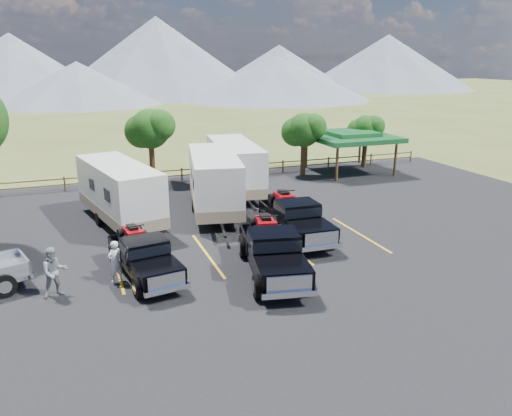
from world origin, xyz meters
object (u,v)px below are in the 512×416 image
object	(u,v)px
rig_right	(295,217)
person_b	(54,272)
person_a	(115,261)
rig_center	(272,250)
pavilion	(350,137)
trailer_right	(235,167)
rig_left	(144,255)
trailer_center	(214,182)
trailer_left	(119,193)

from	to	relation	value
rig_right	person_b	size ratio (longest dim) A/B	3.24
rig_right	person_a	distance (m)	9.23
rig_center	person_b	world-z (taller)	rig_center
rig_right	person_b	world-z (taller)	rig_right
pavilion	trailer_right	bearing A→B (deg)	-163.35
pavilion	rig_left	distance (m)	22.99
trailer_center	trailer_right	distance (m)	4.31
pavilion	trailer_right	xyz separation A→B (m)	(-10.45, -3.13, -1.00)
rig_right	person_a	world-z (taller)	rig_right
pavilion	rig_center	world-z (taller)	pavilion
pavilion	person_a	size ratio (longest dim) A/B	3.59
pavilion	trailer_center	bearing A→B (deg)	-152.45
trailer_left	trailer_center	distance (m)	5.32
trailer_right	person_a	bearing A→B (deg)	-121.12
trailer_center	trailer_left	bearing A→B (deg)	-166.16
rig_right	person_b	distance (m)	11.51
pavilion	trailer_left	xyz separation A→B (m)	(-18.16, -6.97, -1.04)
pavilion	person_b	bearing A→B (deg)	-145.02
rig_right	trailer_center	bearing A→B (deg)	118.51
trailer_center	person_a	bearing A→B (deg)	-118.16
trailer_center	person_a	world-z (taller)	trailer_center
rig_left	trailer_left	xyz separation A→B (m)	(-0.18, 7.24, 0.83)
trailer_center	person_b	size ratio (longest dim) A/B	5.06
rig_left	rig_right	xyz separation A→B (m)	(7.76, 2.11, 0.12)
rig_left	person_b	size ratio (longest dim) A/B	2.93
trailer_left	person_b	distance (m)	8.64
pavilion	person_a	bearing A→B (deg)	-142.96
pavilion	rig_center	xyz separation A→B (m)	(-12.97, -15.83, -1.73)
rig_right	trailer_center	size ratio (longest dim) A/B	0.64
pavilion	trailer_right	distance (m)	10.95
rig_center	pavilion	bearing A→B (deg)	61.92
rig_right	trailer_left	distance (m)	9.48
pavilion	rig_center	size ratio (longest dim) A/B	0.94
trailer_center	rig_left	bearing A→B (deg)	-113.39
rig_center	trailer_center	world-z (taller)	trailer_center
trailer_right	person_a	distance (m)	14.31
person_a	trailer_right	bearing A→B (deg)	-155.81
pavilion	trailer_center	xyz separation A→B (m)	(-12.85, -6.70, -0.97)
rig_center	rig_right	xyz separation A→B (m)	(2.75, 3.72, -0.02)
pavilion	person_a	distance (m)	24.06
trailer_right	person_b	size ratio (longest dim) A/B	4.99
rig_center	person_b	bearing A→B (deg)	-174.65
pavilion	trailer_center	size ratio (longest dim) A/B	0.63
rig_left	pavilion	bearing A→B (deg)	29.46
person_b	person_a	bearing A→B (deg)	0.36
rig_left	person_a	distance (m)	1.20
rig_right	trailer_right	distance (m)	9.01
trailer_right	rig_right	bearing A→B (deg)	-82.12
rig_center	trailer_right	distance (m)	12.97
trailer_center	person_a	xyz separation A→B (m)	(-6.30, -7.75, -0.91)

